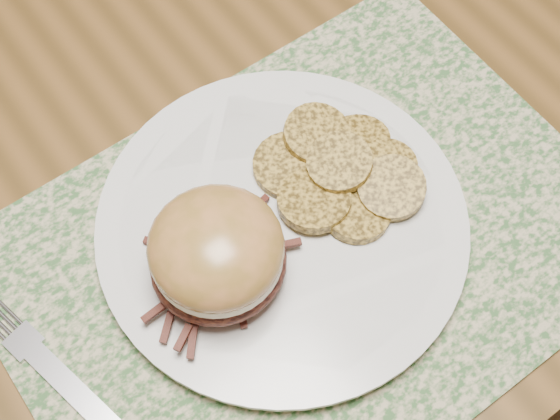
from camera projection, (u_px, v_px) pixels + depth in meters
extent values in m
plane|color=brown|center=(306.00, 253.00, 1.40)|extent=(3.50, 3.50, 0.00)
cube|color=#355C2F|center=(309.00, 250.00, 0.58)|extent=(0.45, 0.33, 0.00)
cylinder|color=silver|center=(282.00, 226.00, 0.58)|extent=(0.26, 0.26, 0.02)
ellipsoid|color=black|center=(219.00, 263.00, 0.54)|extent=(0.12, 0.11, 0.04)
cylinder|color=beige|center=(217.00, 253.00, 0.52)|extent=(0.11, 0.11, 0.01)
ellipsoid|color=#A16734|center=(216.00, 247.00, 0.51)|extent=(0.11, 0.11, 0.05)
cylinder|color=#A58230|center=(290.00, 166.00, 0.59)|extent=(0.08, 0.08, 0.01)
cylinder|color=#A58230|center=(317.00, 135.00, 0.60)|extent=(0.07, 0.07, 0.02)
cylinder|color=#A58230|center=(358.00, 141.00, 0.60)|extent=(0.07, 0.07, 0.02)
cylinder|color=#A58230|center=(314.00, 200.00, 0.57)|extent=(0.08, 0.08, 0.02)
cylinder|color=#A58230|center=(340.00, 162.00, 0.58)|extent=(0.07, 0.07, 0.02)
cylinder|color=#A58230|center=(388.00, 166.00, 0.58)|extent=(0.05, 0.05, 0.01)
cylinder|color=#A58230|center=(356.00, 212.00, 0.57)|extent=(0.06, 0.06, 0.01)
cylinder|color=#A58230|center=(392.00, 188.00, 0.57)|extent=(0.07, 0.07, 0.02)
cube|color=#B3B4BB|center=(99.00, 415.00, 0.52)|extent=(0.04, 0.13, 0.00)
cube|color=#B3B4BB|center=(24.00, 342.00, 0.55)|extent=(0.03, 0.03, 0.00)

